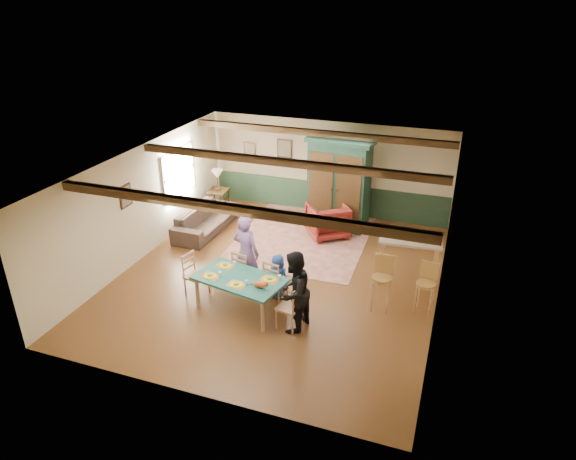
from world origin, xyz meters
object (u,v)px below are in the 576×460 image
(end_table, at_px, (219,200))
(counter_table, at_px, (408,260))
(table_lamp, at_px, (218,180))
(dining_table, at_px, (240,294))
(cat, at_px, (260,284))
(bar_stool_left, at_px, (382,284))
(person_man, at_px, (246,252))
(person_woman, at_px, (294,292))
(armoire, at_px, (339,184))
(sofa, at_px, (205,220))
(person_child, at_px, (278,276))
(armchair, at_px, (328,220))
(dining_chair_far_right, at_px, (276,279))
(dining_chair_end_right, at_px, (289,306))
(dining_chair_end_left, at_px, (196,275))
(dining_chair_far_left, at_px, (245,269))
(bar_stool_right, at_px, (425,289))

(end_table, xyz_separation_m, counter_table, (5.79, -2.26, 0.22))
(table_lamp, distance_m, counter_table, 6.23)
(dining_table, xyz_separation_m, cat, (0.52, -0.21, 0.46))
(cat, bearing_deg, bar_stool_left, 39.99)
(person_man, xyz_separation_m, end_table, (-2.50, 3.65, -0.53))
(person_woman, height_order, bar_stool_left, person_woman)
(person_woman, height_order, table_lamp, person_woman)
(cat, distance_m, armoire, 4.84)
(sofa, bearing_deg, person_child, -128.11)
(armchair, bearing_deg, counter_table, 108.08)
(dining_chair_far_right, bearing_deg, bar_stool_left, -159.40)
(dining_table, bearing_deg, table_lamp, 121.20)
(person_man, height_order, end_table, person_man)
(armoire, height_order, counter_table, armoire)
(dining_chair_far_right, height_order, cat, dining_chair_far_right)
(sofa, distance_m, end_table, 1.41)
(dining_chair_end_right, bearing_deg, bar_stool_left, 139.01)
(person_woman, bearing_deg, bar_stool_left, 141.28)
(dining_table, relative_size, armchair, 1.81)
(end_table, xyz_separation_m, bar_stool_left, (5.42, -3.53, 0.26))
(dining_chair_end_right, relative_size, end_table, 1.43)
(cat, bearing_deg, sofa, 142.96)
(person_child, relative_size, cat, 2.79)
(armoire, relative_size, table_lamp, 4.09)
(dining_chair_end_left, distance_m, table_lamp, 4.60)
(dining_chair_far_right, xyz_separation_m, armchair, (0.21, 3.31, -0.02))
(bar_stool_left, bearing_deg, person_man, -178.46)
(person_child, relative_size, end_table, 1.51)
(dining_chair_end_right, height_order, counter_table, counter_table)
(dining_chair_far_left, xyz_separation_m, cat, (0.77, -0.99, 0.36))
(cat, bearing_deg, dining_chair_far_left, 139.20)
(dining_chair_end_left, distance_m, counter_table, 4.65)
(armoire, relative_size, bar_stool_left, 2.12)
(dining_chair_end_right, xyz_separation_m, person_man, (-1.36, 1.09, 0.39))
(bar_stool_left, bearing_deg, person_child, -173.45)
(person_man, bearing_deg, person_child, 180.00)
(person_man, distance_m, armchair, 3.25)
(cat, relative_size, armoire, 0.14)
(bar_stool_left, bearing_deg, table_lamp, 146.15)
(cat, relative_size, counter_table, 0.27)
(table_lamp, height_order, bar_stool_left, table_lamp)
(cat, xyz_separation_m, sofa, (-2.97, 3.34, -0.51))
(person_child, distance_m, cat, 0.97)
(dining_chair_far_left, distance_m, cat, 1.31)
(end_table, relative_size, bar_stool_left, 0.57)
(person_child, distance_m, bar_stool_right, 3.02)
(dining_chair_end_left, height_order, counter_table, counter_table)
(dining_chair_end_right, bearing_deg, person_child, -136.85)
(dining_table, height_order, armchair, armchair)
(armoire, bearing_deg, bar_stool_right, -45.08)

